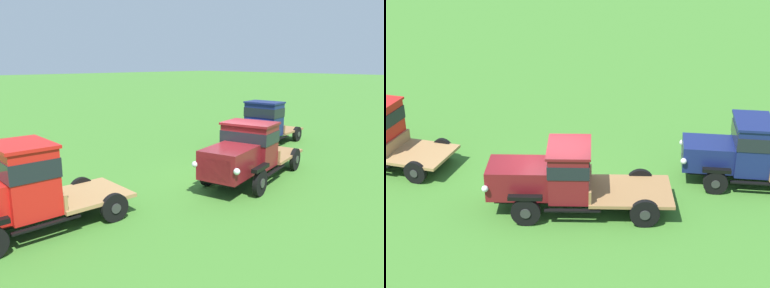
{
  "view_description": "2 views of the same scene",
  "coord_description": "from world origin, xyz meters",
  "views": [
    {
      "loc": [
        -9.73,
        -8.24,
        4.16
      ],
      "look_at": [
        0.15,
        2.15,
        1.0
      ],
      "focal_mm": 35.0,
      "sensor_mm": 36.0,
      "label": 1
    },
    {
      "loc": [
        4.75,
        -15.28,
        9.43
      ],
      "look_at": [
        0.15,
        2.15,
        1.0
      ],
      "focal_mm": 55.0,
      "sensor_mm": 36.0,
      "label": 2
    }
  ],
  "objects": [
    {
      "name": "ground_plane",
      "position": [
        0.0,
        0.0,
        0.0
      ],
      "size": [
        240.0,
        240.0,
        0.0
      ],
      "primitive_type": "plane",
      "color": "#3D7528"
    },
    {
      "name": "vintage_truck_second_in_line",
      "position": [
        0.27,
        -0.43,
        1.11
      ],
      "size": [
        5.85,
        3.09,
        2.12
      ],
      "color": "black",
      "rests_on": "ground"
    },
    {
      "name": "vintage_truck_midrow_center",
      "position": [
        5.57,
        2.77,
        1.12
      ],
      "size": [
        5.17,
        2.57,
        2.21
      ],
      "color": "black",
      "rests_on": "ground"
    }
  ]
}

